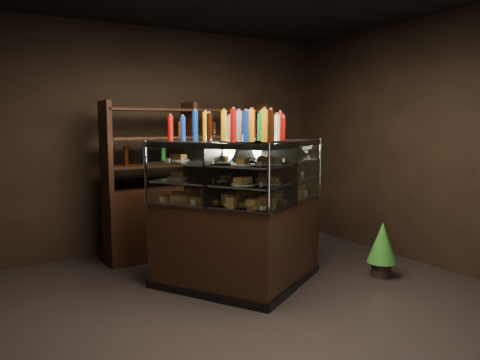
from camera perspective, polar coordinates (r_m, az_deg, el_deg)
ground at (r=4.63m, az=2.39°, el=-15.02°), size 5.00×5.00×0.00m
room_shell at (r=4.30m, az=2.52°, el=9.72°), size 5.02×5.02×3.01m
display_case at (r=4.97m, az=0.51°, el=-7.21°), size 1.95×1.60×1.56m
food_display at (r=4.85m, az=0.54°, el=-0.05°), size 1.51×1.20×0.48m
bottles_top at (r=4.82m, az=0.51°, el=6.46°), size 1.34×1.06×0.30m
potted_conifer at (r=5.55m, az=16.96°, el=-7.19°), size 0.33×0.33×0.71m
back_shelving at (r=6.31m, az=-6.08°, el=-3.34°), size 2.28×0.48×2.00m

